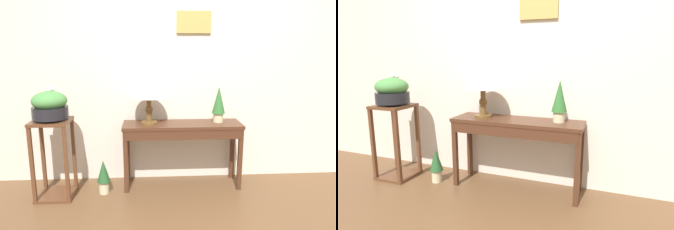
% 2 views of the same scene
% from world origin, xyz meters
% --- Properties ---
extents(back_wall_with_art, '(9.00, 0.13, 2.80)m').
position_xyz_m(back_wall_with_art, '(0.00, 1.59, 1.40)').
color(back_wall_with_art, beige).
rests_on(back_wall_with_art, ground).
extents(console_table, '(1.29, 0.38, 0.72)m').
position_xyz_m(console_table, '(-0.06, 1.29, 0.62)').
color(console_table, '#472819').
rests_on(console_table, ground).
extents(table_lamp, '(0.37, 0.37, 0.49)m').
position_xyz_m(table_lamp, '(-0.42, 1.31, 1.09)').
color(table_lamp, brown).
rests_on(table_lamp, console_table).
extents(potted_plant_on_console, '(0.14, 0.14, 0.40)m').
position_xyz_m(potted_plant_on_console, '(0.34, 1.35, 0.94)').
color(potted_plant_on_console, beige).
rests_on(potted_plant_on_console, console_table).
extents(pedestal_stand_left, '(0.37, 0.37, 0.82)m').
position_xyz_m(pedestal_stand_left, '(-1.40, 1.13, 0.41)').
color(pedestal_stand_left, '#56331E').
rests_on(pedestal_stand_left, ground).
extents(planter_bowl_wide, '(0.35, 0.35, 0.34)m').
position_xyz_m(planter_bowl_wide, '(-1.40, 1.13, 0.97)').
color(planter_bowl_wide, black).
rests_on(planter_bowl_wide, pedestal_stand_left).
extents(potted_plant_floor, '(0.14, 0.14, 0.37)m').
position_xyz_m(potted_plant_floor, '(-0.91, 1.15, 0.21)').
color(potted_plant_floor, beige).
rests_on(potted_plant_floor, ground).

